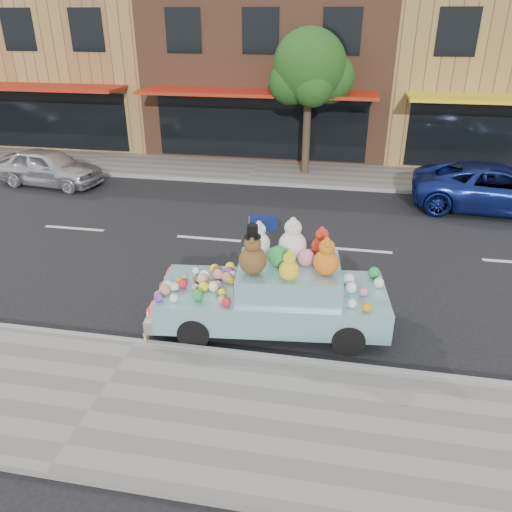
% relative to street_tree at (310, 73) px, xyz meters
% --- Properties ---
extents(ground, '(120.00, 120.00, 0.00)m').
position_rel_street_tree_xyz_m(ground, '(-2.03, -6.55, -3.69)').
color(ground, black).
rests_on(ground, ground).
extents(near_sidewalk, '(60.00, 3.00, 0.12)m').
position_rel_street_tree_xyz_m(near_sidewalk, '(-2.03, -13.05, -3.63)').
color(near_sidewalk, gray).
rests_on(near_sidewalk, ground).
extents(far_sidewalk, '(60.00, 3.00, 0.12)m').
position_rel_street_tree_xyz_m(far_sidewalk, '(-2.03, -0.05, -3.63)').
color(far_sidewalk, gray).
rests_on(far_sidewalk, ground).
extents(near_kerb, '(60.00, 0.12, 0.13)m').
position_rel_street_tree_xyz_m(near_kerb, '(-2.03, -11.55, -3.63)').
color(near_kerb, gray).
rests_on(near_kerb, ground).
extents(far_kerb, '(60.00, 0.12, 0.13)m').
position_rel_street_tree_xyz_m(far_kerb, '(-2.03, -1.55, -3.63)').
color(far_kerb, gray).
rests_on(far_kerb, ground).
extents(storefront_left, '(10.00, 9.80, 7.30)m').
position_rel_street_tree_xyz_m(storefront_left, '(-12.03, 5.42, -0.05)').
color(storefront_left, '#9E7942').
rests_on(storefront_left, ground).
extents(storefront_mid, '(10.00, 9.80, 7.30)m').
position_rel_street_tree_xyz_m(storefront_mid, '(-2.03, 5.42, -0.05)').
color(storefront_mid, brown).
rests_on(storefront_mid, ground).
extents(storefront_right, '(10.00, 9.80, 7.30)m').
position_rel_street_tree_xyz_m(storefront_right, '(7.97, 5.42, -0.05)').
color(storefront_right, '#9E7942').
rests_on(storefront_right, ground).
extents(street_tree, '(3.00, 2.70, 5.22)m').
position_rel_street_tree_xyz_m(street_tree, '(0.00, 0.00, 0.00)').
color(street_tree, '#38281C').
rests_on(street_tree, ground).
extents(car_silver, '(4.00, 2.01, 1.31)m').
position_rel_street_tree_xyz_m(car_silver, '(-8.90, -2.91, -3.04)').
color(car_silver, silver).
rests_on(car_silver, ground).
extents(car_blue, '(5.27, 2.73, 1.42)m').
position_rel_street_tree_xyz_m(car_blue, '(6.18, -2.74, -2.98)').
color(car_blue, navy).
rests_on(car_blue, ground).
extents(art_car, '(4.64, 2.22, 2.28)m').
position_rel_street_tree_xyz_m(art_car, '(0.36, -10.42, -2.91)').
color(art_car, black).
rests_on(art_car, ground).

